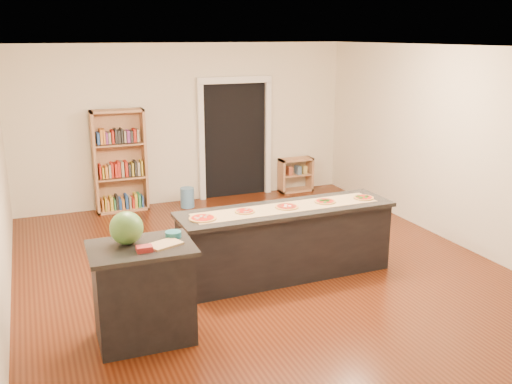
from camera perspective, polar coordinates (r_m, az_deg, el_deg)
name	(u,v)px	position (r m, az deg, el deg)	size (l,w,h in m)	color
room	(262,165)	(6.99, 0.62, 2.75)	(6.00, 7.00, 2.80)	beige
doorway	(235,132)	(10.51, -2.13, 5.99)	(1.40, 0.09, 2.21)	black
kitchen_island	(286,242)	(7.12, 3.01, -4.98)	(2.72, 0.74, 0.90)	black
side_counter	(143,293)	(5.78, -11.19, -9.85)	(1.00, 0.73, 0.99)	black
bookshelf	(120,161)	(9.90, -13.46, 3.02)	(0.87, 0.31, 1.74)	tan
low_shelf	(296,175)	(11.01, 3.99, 1.73)	(0.65, 0.28, 0.65)	tan
waste_bin	(187,198)	(10.06, -6.89, -0.55)	(0.24, 0.24, 0.35)	#5082B2
kraft_paper	(287,207)	(6.98, 3.08, -1.55)	(2.36, 0.42, 0.00)	tan
watermelon	(126,228)	(5.62, -12.83, -3.53)	(0.32, 0.32, 0.32)	#144214
cutting_board	(165,244)	(5.56, -9.11, -5.18)	(0.31, 0.21, 0.02)	tan
package_red	(144,249)	(5.44, -11.10, -5.58)	(0.15, 0.11, 0.05)	maroon
package_teal	(173,234)	(5.75, -8.28, -4.22)	(0.16, 0.16, 0.06)	#195966
pizza_a	(203,218)	(6.56, -5.36, -2.63)	(0.32, 0.32, 0.02)	#B98347
pizza_b	(245,211)	(6.78, -1.13, -1.94)	(0.26, 0.26, 0.02)	#B98347
pizza_c	(287,207)	(6.97, 3.09, -1.47)	(0.28, 0.28, 0.02)	#B98347
pizza_d	(325,201)	(7.23, 6.92, -0.94)	(0.29, 0.29, 0.02)	#B98347
pizza_e	(364,198)	(7.47, 10.71, -0.56)	(0.26, 0.26, 0.02)	#B98347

